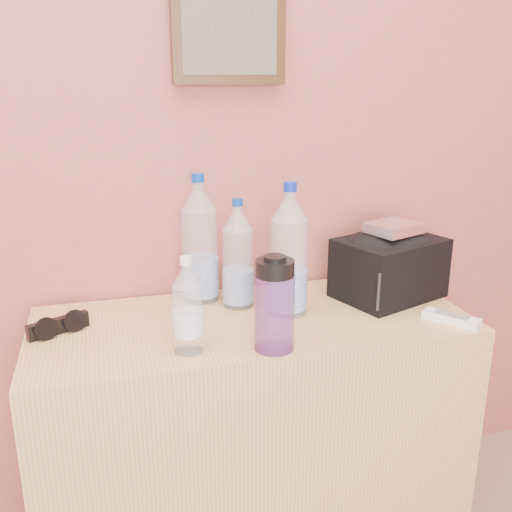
# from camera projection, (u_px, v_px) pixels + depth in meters

# --- Properties ---
(picture_frame) EXTENTS (0.30, 0.03, 0.25)m
(picture_frame) POSITION_uv_depth(u_px,v_px,m) (229.00, 34.00, 1.47)
(picture_frame) COLOR #382311
(picture_frame) RESTS_ON room_shell
(dresser) EXTENTS (1.12, 0.46, 0.70)m
(dresser) POSITION_uv_depth(u_px,v_px,m) (252.00, 434.00, 1.58)
(dresser) COLOR #9D8257
(dresser) RESTS_ON ground
(pet_large_b) EXTENTS (0.08, 0.08, 0.30)m
(pet_large_b) POSITION_uv_depth(u_px,v_px,m) (238.00, 260.00, 1.52)
(pet_large_b) COLOR white
(pet_large_b) RESTS_ON dresser
(pet_large_c) EXTENTS (0.10, 0.10, 0.35)m
(pet_large_c) POSITION_uv_depth(u_px,v_px,m) (200.00, 246.00, 1.56)
(pet_large_c) COLOR silver
(pet_large_c) RESTS_ON dresser
(pet_large_d) EXTENTS (0.09, 0.09, 0.35)m
(pet_large_d) POSITION_uv_depth(u_px,v_px,m) (289.00, 257.00, 1.47)
(pet_large_d) COLOR #A3C2D1
(pet_large_d) RESTS_ON dresser
(pet_small) EXTENTS (0.06, 0.06, 0.22)m
(pet_small) POSITION_uv_depth(u_px,v_px,m) (188.00, 311.00, 1.27)
(pet_small) COLOR silver
(pet_small) RESTS_ON dresser
(nalgene_bottle) EXTENTS (0.09, 0.09, 0.22)m
(nalgene_bottle) POSITION_uv_depth(u_px,v_px,m) (274.00, 304.00, 1.28)
(nalgene_bottle) COLOR #693381
(nalgene_bottle) RESTS_ON dresser
(sunglasses) EXTENTS (0.16, 0.12, 0.04)m
(sunglasses) POSITION_uv_depth(u_px,v_px,m) (58.00, 326.00, 1.38)
(sunglasses) COLOR black
(sunglasses) RESTS_ON dresser
(ac_remote) EXTENTS (0.12, 0.14, 0.02)m
(ac_remote) POSITION_uv_depth(u_px,v_px,m) (451.00, 319.00, 1.45)
(ac_remote) COLOR silver
(ac_remote) RESTS_ON dresser
(toiletry_bag) EXTENTS (0.33, 0.28, 0.19)m
(toiletry_bag) POSITION_uv_depth(u_px,v_px,m) (389.00, 264.00, 1.60)
(toiletry_bag) COLOR black
(toiletry_bag) RESTS_ON dresser
(foil_packet) EXTENTS (0.16, 0.15, 0.03)m
(foil_packet) POSITION_uv_depth(u_px,v_px,m) (393.00, 228.00, 1.55)
(foil_packet) COLOR silver
(foil_packet) RESTS_ON toiletry_bag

